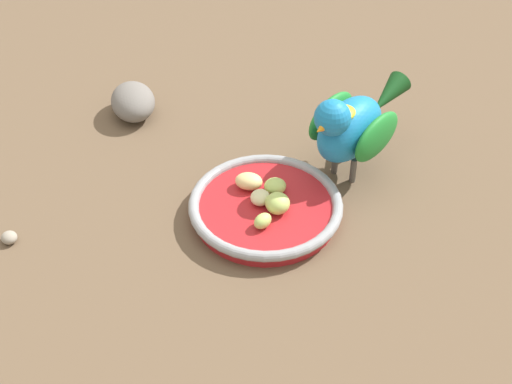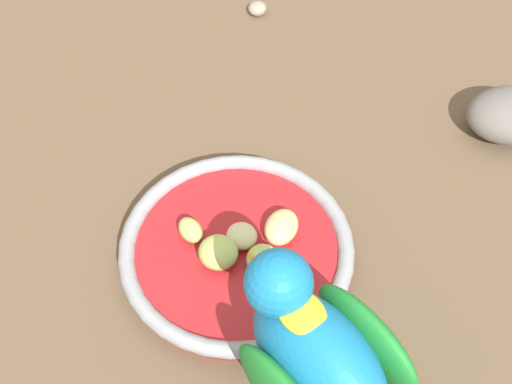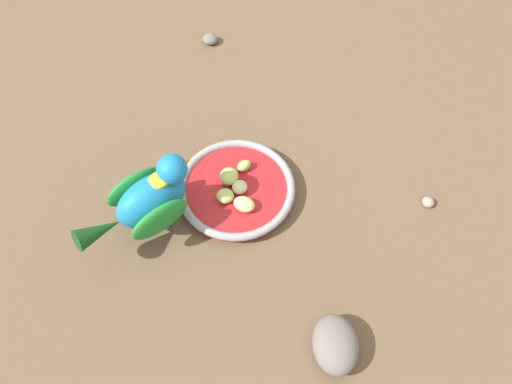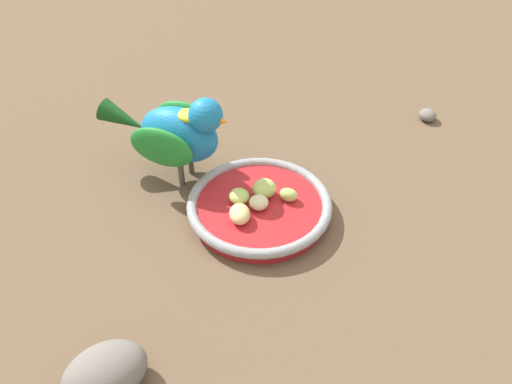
# 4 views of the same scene
# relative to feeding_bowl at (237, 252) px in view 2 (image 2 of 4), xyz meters

# --- Properties ---
(ground_plane) EXTENTS (4.00, 4.00, 0.00)m
(ground_plane) POSITION_rel_feeding_bowl_xyz_m (0.02, 0.02, -0.01)
(ground_plane) COLOR brown
(feeding_bowl) EXTENTS (0.19, 0.19, 0.02)m
(feeding_bowl) POSITION_rel_feeding_bowl_xyz_m (0.00, 0.00, 0.00)
(feeding_bowl) COLOR #AD1E23
(feeding_bowl) RESTS_ON ground_plane
(apple_piece_0) EXTENTS (0.03, 0.03, 0.02)m
(apple_piece_0) POSITION_rel_feeding_bowl_xyz_m (0.01, -0.01, 0.01)
(apple_piece_0) COLOR beige
(apple_piece_0) RESTS_ON feeding_bowl
(apple_piece_1) EXTENTS (0.03, 0.03, 0.02)m
(apple_piece_1) POSITION_rel_feeding_bowl_xyz_m (0.01, 0.03, 0.01)
(apple_piece_1) COLOR #B2CC66
(apple_piece_1) RESTS_ON feeding_bowl
(apple_piece_2) EXTENTS (0.04, 0.04, 0.02)m
(apple_piece_2) POSITION_rel_feeding_bowl_xyz_m (0.01, -0.04, 0.01)
(apple_piece_2) COLOR #E5C67F
(apple_piece_2) RESTS_ON feeding_bowl
(apple_piece_3) EXTENTS (0.03, 0.03, 0.02)m
(apple_piece_3) POSITION_rel_feeding_bowl_xyz_m (-0.02, -0.02, 0.01)
(apple_piece_3) COLOR #B2CC66
(apple_piece_3) RESTS_ON feeding_bowl
(apple_piece_4) EXTENTS (0.04, 0.04, 0.02)m
(apple_piece_4) POSITION_rel_feeding_bowl_xyz_m (-0.01, 0.02, 0.02)
(apple_piece_4) COLOR #B2CC66
(apple_piece_4) RESTS_ON feeding_bowl
(parrot) EXTENTS (0.18, 0.13, 0.14)m
(parrot) POSITION_rel_feeding_bowl_xyz_m (-0.13, -0.04, 0.06)
(parrot) COLOR #59544C
(parrot) RESTS_ON ground_plane
(rock_large) EXTENTS (0.07, 0.09, 0.04)m
(rock_large) POSITION_rel_feeding_bowl_xyz_m (0.10, -0.26, 0.01)
(rock_large) COLOR slate
(rock_large) RESTS_ON ground_plane
(pebble_0) EXTENTS (0.02, 0.02, 0.01)m
(pebble_0) POSITION_rel_feeding_bowl_xyz_m (0.30, -0.06, -0.01)
(pebble_0) COLOR gray
(pebble_0) RESTS_ON ground_plane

